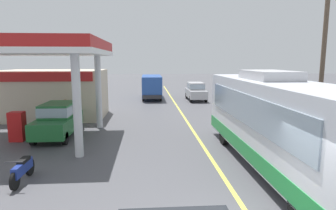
% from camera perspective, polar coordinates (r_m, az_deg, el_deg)
% --- Properties ---
extents(ground, '(120.00, 120.00, 0.00)m').
position_cam_1_polar(ground, '(26.43, 1.68, -0.06)').
color(ground, '#4C4C51').
extents(lane_divider_stripe, '(0.16, 50.00, 0.01)m').
position_cam_1_polar(lane_divider_stripe, '(21.53, 3.02, -2.11)').
color(lane_divider_stripe, '#D8CC4C').
rests_on(lane_divider_stripe, ground).
extents(coach_bus_main, '(2.60, 11.04, 3.69)m').
position_cam_1_polar(coach_bus_main, '(11.56, 20.90, -3.60)').
color(coach_bus_main, silver).
rests_on(coach_bus_main, ground).
extents(gas_station_roadside, '(9.10, 11.95, 5.10)m').
position_cam_1_polar(gas_station_roadside, '(20.23, -23.35, 3.97)').
color(gas_station_roadside, '#B21E1E').
rests_on(gas_station_roadside, ground).
extents(car_at_pump, '(1.70, 4.20, 1.82)m').
position_cam_1_polar(car_at_pump, '(16.56, -20.89, -2.46)').
color(car_at_pump, '#1E602D').
rests_on(car_at_pump, ground).
extents(minibus_opposing_lane, '(2.04, 6.13, 2.44)m').
position_cam_1_polar(minibus_opposing_lane, '(31.07, -3.26, 4.00)').
color(minibus_opposing_lane, '#264C9E').
rests_on(minibus_opposing_lane, ground).
extents(motorcycle_parked_forecourt, '(0.55, 1.80, 0.92)m').
position_cam_1_polar(motorcycle_parked_forecourt, '(11.13, -26.82, -11.28)').
color(motorcycle_parked_forecourt, black).
rests_on(motorcycle_parked_forecourt, ground).
extents(pedestrian_near_pump, '(0.55, 0.22, 1.66)m').
position_cam_1_polar(pedestrian_near_pump, '(19.47, -19.58, -1.01)').
color(pedestrian_near_pump, '#33333F').
rests_on(pedestrian_near_pump, ground).
extents(car_trailing_behind_bus, '(1.70, 4.20, 1.82)m').
position_cam_1_polar(car_trailing_behind_bus, '(29.86, 5.51, 2.90)').
color(car_trailing_behind_bus, '#B2B2B7').
rests_on(car_trailing_behind_bus, ground).
extents(utility_pole_roadside, '(1.80, 0.24, 8.69)m').
position_cam_1_polar(utility_pole_roadside, '(17.66, 28.40, 9.21)').
color(utility_pole_roadside, brown).
rests_on(utility_pole_roadside, ground).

